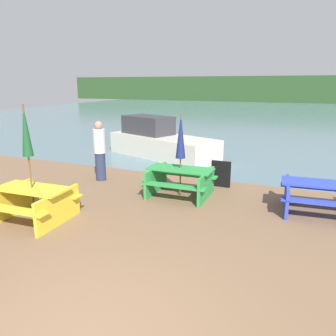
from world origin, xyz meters
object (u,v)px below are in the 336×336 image
object	(u,v)px
picnic_table_blue	(325,195)
person	(100,151)
signboard	(221,174)
umbrella_navy	(181,137)
picnic_table_yellow	(33,201)
boat	(160,142)
picnic_table_green	(180,179)
umbrella_darkgreen	(26,133)

from	to	relation	value
picnic_table_blue	person	xyz separation A→B (m)	(-6.19, 0.28, 0.46)
picnic_table_blue	signboard	xyz separation A→B (m)	(-2.65, 1.05, -0.07)
picnic_table_blue	umbrella_navy	size ratio (longest dim) A/B	0.92
picnic_table_yellow	umbrella_navy	size ratio (longest dim) A/B	0.75
umbrella_navy	boat	bearing A→B (deg)	120.78
umbrella_navy	boat	xyz separation A→B (m)	(-2.53, 4.24, -0.99)
umbrella_navy	signboard	distance (m)	1.86
picnic_table_blue	umbrella_navy	bearing A→B (deg)	-177.90
picnic_table_yellow	person	world-z (taller)	person
picnic_table_green	signboard	world-z (taller)	signboard
person	umbrella_navy	bearing A→B (deg)	-8.32
umbrella_navy	signboard	xyz separation A→B (m)	(0.79, 1.18, -1.20)
umbrella_darkgreen	signboard	distance (m)	5.23
picnic_table_green	boat	bearing A→B (deg)	120.78
signboard	umbrella_darkgreen	bearing A→B (deg)	-128.51
picnic_table_yellow	umbrella_navy	distance (m)	3.76
umbrella_darkgreen	person	bearing A→B (deg)	97.84
picnic_table_green	picnic_table_blue	bearing A→B (deg)	2.10
umbrella_darkgreen	boat	distance (m)	7.10
picnic_table_yellow	umbrella_navy	xyz separation A→B (m)	(2.32, 2.73, 1.13)
picnic_table_blue	picnic_table_green	bearing A→B (deg)	-177.90
signboard	person	bearing A→B (deg)	-167.67
boat	signboard	size ratio (longest dim) A/B	6.68
picnic_table_blue	boat	distance (m)	7.25
person	signboard	size ratio (longest dim) A/B	2.40
picnic_table_blue	person	size ratio (longest dim) A/B	1.10
picnic_table_green	umbrella_navy	distance (m)	1.12
umbrella_navy	signboard	size ratio (longest dim) A/B	2.88
picnic_table_green	picnic_table_blue	distance (m)	3.44
boat	person	xyz separation A→B (m)	(-0.23, -3.84, 0.32)
umbrella_darkgreen	person	xyz separation A→B (m)	(-0.43, 3.14, -1.01)
picnic_table_yellow	person	distance (m)	3.20
person	boat	bearing A→B (deg)	86.58
picnic_table_blue	umbrella_navy	xyz separation A→B (m)	(-3.44, -0.13, 1.12)
picnic_table_green	umbrella_darkgreen	world-z (taller)	umbrella_darkgreen
boat	signboard	world-z (taller)	boat
picnic_table_blue	umbrella_navy	distance (m)	3.62
person	signboard	xyz separation A→B (m)	(3.54, 0.77, -0.53)
umbrella_darkgreen	boat	xyz separation A→B (m)	(-0.20, 6.97, -1.32)
person	signboard	bearing A→B (deg)	12.33
picnic_table_yellow	picnic_table_green	size ratio (longest dim) A/B	0.95
picnic_table_blue	person	bearing A→B (deg)	177.44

